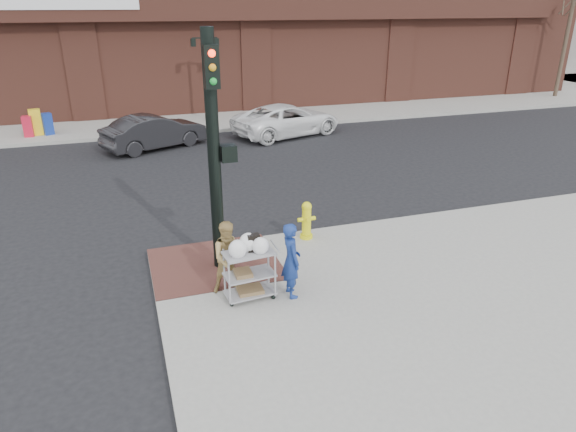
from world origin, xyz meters
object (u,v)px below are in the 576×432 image
object	(u,v)px
sedan_dark	(155,132)
fire_hydrant	(307,220)
utility_cart	(249,270)
woman_blue	(291,260)
lamp_post	(206,69)
pedestrian_tan	(230,257)
minivan_white	(287,120)
traffic_signal_pole	(215,148)

from	to	relation	value
sedan_dark	fire_hydrant	distance (m)	10.81
utility_cart	fire_hydrant	bearing A→B (deg)	48.44
woman_blue	sedan_dark	distance (m)	12.98
lamp_post	utility_cart	world-z (taller)	lamp_post
lamp_post	fire_hydrant	world-z (taller)	lamp_post
pedestrian_tan	sedan_dark	distance (m)	12.35
woman_blue	fire_hydrant	size ratio (longest dim) A/B	1.62
minivan_white	traffic_signal_pole	bearing A→B (deg)	138.10
traffic_signal_pole	minivan_white	distance (m)	13.08
traffic_signal_pole	utility_cart	bearing A→B (deg)	-79.51
lamp_post	utility_cart	size ratio (longest dim) A/B	2.99
traffic_signal_pole	minivan_white	world-z (taller)	traffic_signal_pole
pedestrian_tan	fire_hydrant	world-z (taller)	pedestrian_tan
pedestrian_tan	utility_cart	distance (m)	0.52
sedan_dark	minivan_white	xyz separation A→B (m)	(5.86, 0.48, 0.00)
traffic_signal_pole	woman_blue	xyz separation A→B (m)	(1.08, -1.64, -1.91)
lamp_post	minivan_white	world-z (taller)	lamp_post
traffic_signal_pole	sedan_dark	size ratio (longest dim) A/B	1.18
traffic_signal_pole	sedan_dark	distance (m)	11.45
woman_blue	utility_cart	distance (m)	0.83
lamp_post	woman_blue	xyz separation A→B (m)	(-1.40, -16.87, -1.69)
traffic_signal_pole	utility_cart	size ratio (longest dim) A/B	3.73
pedestrian_tan	sedan_dark	size ratio (longest dim) A/B	0.35
pedestrian_tan	traffic_signal_pole	bearing A→B (deg)	88.45
lamp_post	sedan_dark	size ratio (longest dim) A/B	0.94
lamp_post	minivan_white	size ratio (longest dim) A/B	0.79
traffic_signal_pole	sedan_dark	bearing A→B (deg)	92.35
lamp_post	traffic_signal_pole	size ratio (longest dim) A/B	0.80
pedestrian_tan	sedan_dark	xyz separation A→B (m)	(-0.44, 12.34, -0.20)
lamp_post	fire_hydrant	distance (m)	14.58
fire_hydrant	sedan_dark	bearing A→B (deg)	104.78
traffic_signal_pole	fire_hydrant	distance (m)	3.27
fire_hydrant	minivan_white	bearing A→B (deg)	74.14
lamp_post	pedestrian_tan	distance (m)	16.60
sedan_dark	minivan_white	world-z (taller)	minivan_white
pedestrian_tan	minivan_white	xyz separation A→B (m)	(5.43, 12.82, -0.20)
woman_blue	pedestrian_tan	bearing A→B (deg)	63.25
lamp_post	woman_blue	world-z (taller)	lamp_post
pedestrian_tan	minivan_white	size ratio (longest dim) A/B	0.30
minivan_white	fire_hydrant	world-z (taller)	minivan_white
sedan_dark	utility_cart	xyz separation A→B (m)	(0.74, -12.73, 0.06)
traffic_signal_pole	fire_hydrant	bearing A→B (deg)	18.89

